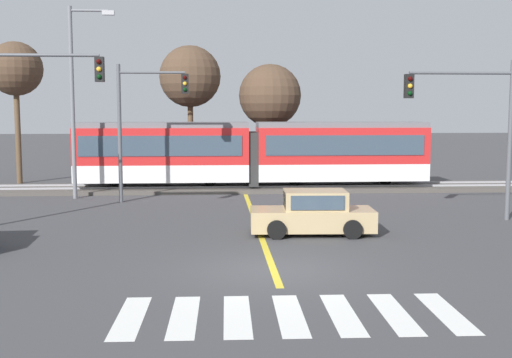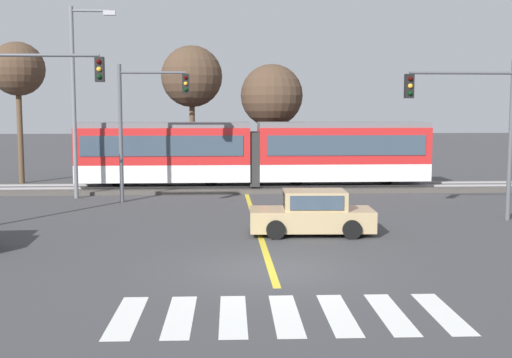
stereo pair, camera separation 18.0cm
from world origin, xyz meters
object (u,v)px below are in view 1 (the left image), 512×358
at_px(light_rail_tram, 252,151).
at_px(street_lamp_west, 76,91).
at_px(traffic_light_mid_left, 27,106).
at_px(bare_tree_far_west, 15,70).
at_px(bare_tree_west, 190,77).
at_px(sedan_crossing, 313,214).
at_px(traffic_light_far_left, 142,112).
at_px(traffic_light_mid_right, 475,115).
at_px(bare_tree_east, 270,96).

height_order(light_rail_tram, street_lamp_west, street_lamp_west).
bearing_deg(traffic_light_mid_left, bare_tree_far_west, 108.07).
relative_size(street_lamp_west, bare_tree_west, 1.14).
relative_size(sedan_crossing, traffic_light_far_left, 0.68).
bearing_deg(traffic_light_mid_right, traffic_light_far_left, 156.28).
bearing_deg(sedan_crossing, bare_tree_west, 106.25).
bearing_deg(traffic_light_far_left, sedan_crossing, -50.88).
relative_size(sedan_crossing, bare_tree_east, 0.61).
distance_m(light_rail_tram, bare_tree_far_west, 14.56).
height_order(light_rail_tram, bare_tree_west, bare_tree_west).
distance_m(sedan_crossing, bare_tree_west, 17.78).
bearing_deg(sedan_crossing, bare_tree_east, 90.10).
xyz_separation_m(light_rail_tram, street_lamp_west, (-8.56, -2.89, 3.08)).
bearing_deg(bare_tree_east, sedan_crossing, -89.90).
bearing_deg(light_rail_tram, traffic_light_mid_left, -130.76).
bearing_deg(traffic_light_mid_left, traffic_light_far_left, 59.20).
relative_size(light_rail_tram, bare_tree_far_west, 2.27).
distance_m(light_rail_tram, sedan_crossing, 12.65).
height_order(light_rail_tram, traffic_light_far_left, traffic_light_far_left).
relative_size(traffic_light_mid_left, traffic_light_mid_right, 1.07).
distance_m(bare_tree_far_west, bare_tree_west, 9.93).
height_order(sedan_crossing, street_lamp_west, street_lamp_west).
bearing_deg(sedan_crossing, traffic_light_mid_left, 167.06).
bearing_deg(street_lamp_west, traffic_light_mid_right, -23.81).
relative_size(street_lamp_west, bare_tree_far_west, 1.12).
height_order(light_rail_tram, bare_tree_far_west, bare_tree_far_west).
xyz_separation_m(light_rail_tram, sedan_crossing, (1.32, -12.51, -1.35)).
distance_m(traffic_light_mid_right, street_lamp_west, 17.99).
bearing_deg(bare_tree_west, light_rail_tram, -47.66).
xyz_separation_m(traffic_light_mid_right, bare_tree_east, (-6.58, 14.30, 1.02)).
height_order(traffic_light_far_left, bare_tree_east, bare_tree_east).
xyz_separation_m(light_rail_tram, traffic_light_far_left, (-5.31, -4.35, 2.10)).
height_order(sedan_crossing, traffic_light_far_left, traffic_light_far_left).
xyz_separation_m(traffic_light_mid_left, traffic_light_far_left, (3.48, 5.83, -0.23)).
distance_m(traffic_light_mid_left, traffic_light_mid_right, 16.65).
relative_size(light_rail_tram, sedan_crossing, 4.34).
bearing_deg(street_lamp_west, bare_tree_far_west, 125.63).
relative_size(light_rail_tram, traffic_light_far_left, 2.93).
bearing_deg(traffic_light_mid_right, bare_tree_east, 114.70).
bearing_deg(bare_tree_far_west, traffic_light_mid_right, -33.28).
height_order(traffic_light_far_left, street_lamp_west, street_lamp_west).
bearing_deg(bare_tree_west, traffic_light_mid_right, -50.91).
distance_m(street_lamp_west, bare_tree_west, 8.46).
distance_m(traffic_light_mid_left, bare_tree_east, 17.54).
distance_m(bare_tree_far_west, bare_tree_east, 14.71).
distance_m(traffic_light_far_left, street_lamp_west, 3.70).
relative_size(traffic_light_far_left, bare_tree_east, 0.91).
distance_m(light_rail_tram, traffic_light_far_left, 7.18).
xyz_separation_m(street_lamp_west, bare_tree_east, (9.85, 7.05, -0.05)).
height_order(traffic_light_mid_left, bare_tree_east, bare_tree_east).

